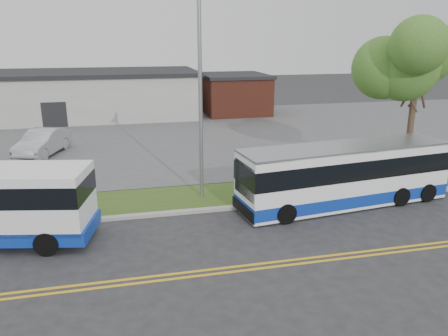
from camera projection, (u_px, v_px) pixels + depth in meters
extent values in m
plane|color=#28282B|center=(141.00, 228.00, 17.47)|extent=(140.00, 140.00, 0.00)
cube|color=gold|center=(147.00, 277.00, 13.88)|extent=(70.00, 0.12, 0.01)
cube|color=gold|center=(147.00, 282.00, 13.60)|extent=(70.00, 0.12, 0.01)
cube|color=#9E9B93|center=(139.00, 216.00, 18.48)|extent=(80.00, 0.30, 0.15)
cube|color=#2F4C19|center=(138.00, 201.00, 20.16)|extent=(80.00, 3.30, 0.10)
cube|color=#4C4C4F|center=(130.00, 137.00, 33.32)|extent=(80.00, 25.00, 0.10)
cube|color=#9E9E99|center=(61.00, 97.00, 40.79)|extent=(25.00, 10.00, 4.00)
cube|color=black|center=(58.00, 73.00, 40.17)|extent=(25.40, 10.40, 0.35)
cube|color=black|center=(55.00, 115.00, 36.43)|extent=(2.00, 0.15, 2.20)
cube|color=brown|center=(234.00, 95.00, 43.50)|extent=(6.00, 7.00, 3.60)
cube|color=black|center=(234.00, 75.00, 42.94)|extent=(6.30, 7.30, 0.30)
cylinder|color=#3A2C1F|center=(409.00, 135.00, 22.60)|extent=(0.32, 0.32, 4.76)
ellipsoid|color=#376423|center=(419.00, 61.00, 21.53)|extent=(5.20, 5.20, 4.42)
cylinder|color=gray|center=(200.00, 96.00, 19.35)|extent=(0.18, 0.18, 9.50)
cube|color=white|center=(25.00, 197.00, 15.84)|extent=(4.90, 3.22, 2.16)
cube|color=black|center=(24.00, 188.00, 15.74)|extent=(4.93, 3.27, 0.77)
cylinder|color=black|center=(47.00, 244.00, 15.18)|extent=(0.90, 0.46, 0.86)
cylinder|color=black|center=(67.00, 219.00, 17.30)|extent=(0.90, 0.46, 0.86)
cube|color=white|center=(345.00, 175.00, 19.62)|extent=(10.03, 3.42, 2.59)
cube|color=#0E329C|center=(343.00, 194.00, 19.88)|extent=(10.05, 3.44, 0.54)
cube|color=black|center=(346.00, 165.00, 19.48)|extent=(10.07, 3.46, 0.85)
cube|color=black|center=(245.00, 180.00, 17.93)|extent=(0.34, 2.05, 1.43)
cube|color=black|center=(243.00, 210.00, 18.28)|extent=(0.38, 2.23, 0.45)
cube|color=gray|center=(347.00, 147.00, 19.24)|extent=(10.03, 3.42, 0.11)
cylinder|color=black|center=(286.00, 214.00, 17.80)|extent=(0.89, 0.39, 0.86)
cylinder|color=black|center=(264.00, 197.00, 19.70)|extent=(0.89, 0.39, 0.86)
cylinder|color=black|center=(400.00, 196.00, 19.71)|extent=(0.89, 0.39, 0.86)
cylinder|color=black|center=(370.00, 183.00, 21.61)|extent=(0.89, 0.39, 0.86)
cylinder|color=black|center=(427.00, 193.00, 20.21)|extent=(0.89, 0.39, 0.86)
cylinder|color=black|center=(395.00, 179.00, 22.11)|extent=(0.89, 0.39, 0.86)
imported|color=#ABACB2|center=(43.00, 142.00, 27.74)|extent=(3.17, 5.28, 1.64)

